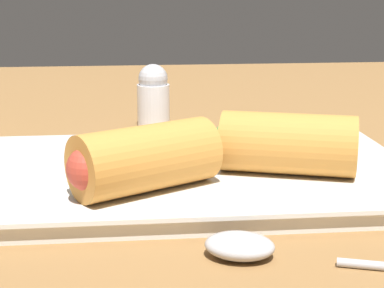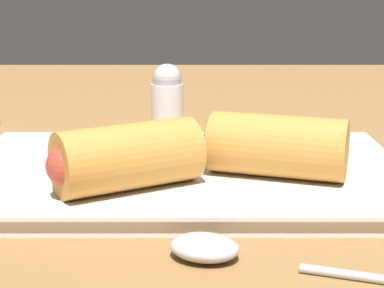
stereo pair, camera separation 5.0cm
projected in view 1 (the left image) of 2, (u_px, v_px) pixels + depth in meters
The scene contains 6 objects.
table_surface at pixel (200, 196), 49.39cm from camera, with size 180.00×140.00×2.00cm.
serving_plate at pixel (192, 176), 48.57cm from camera, with size 33.37×21.80×1.50cm.
roll_front_left at pixel (282, 143), 46.35cm from camera, with size 10.66×7.17×4.43cm.
roll_front_right at pixel (139, 159), 42.24cm from camera, with size 10.57×8.59×4.43cm.
spoon at pixel (270, 250), 35.73cm from camera, with size 18.87×7.84×1.38cm.
salt_shaker at pixel (153, 96), 67.37cm from camera, with size 3.42×3.42×6.66cm.
Camera 1 is at (-5.43, -46.50, 17.28)cm, focal length 60.00 mm.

